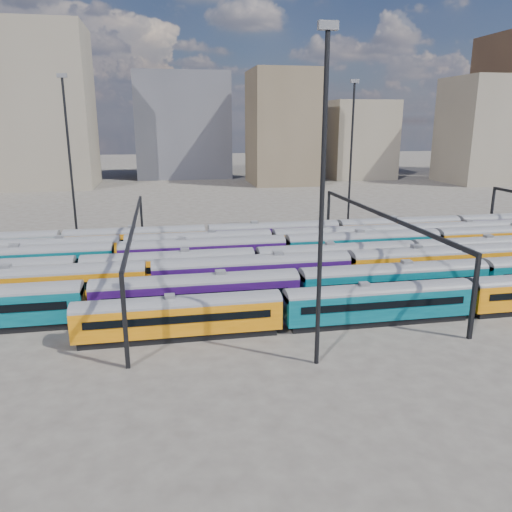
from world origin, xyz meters
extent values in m
plane|color=#3E3934|center=(0.00, 0.00, 0.00)|extent=(500.00, 500.00, 0.00)
cube|color=black|center=(-15.72, -15.00, 0.32)|extent=(17.56, 2.28, 0.65)
cube|color=#B46307|center=(-15.72, -15.00, 1.99)|extent=(18.49, 2.68, 2.68)
cylinder|color=#4C4C51|center=(-15.72, -15.00, 3.33)|extent=(18.49, 2.68, 2.68)
cube|color=black|center=(-15.72, -16.36, 2.31)|extent=(16.27, 0.06, 0.69)
cube|color=black|center=(-15.72, -13.64, 2.31)|extent=(16.27, 0.06, 0.69)
cube|color=slate|center=(-15.72, -15.00, 4.04)|extent=(0.92, 0.83, 0.32)
cube|color=black|center=(3.36, -15.00, 0.32)|extent=(17.56, 2.28, 0.65)
cube|color=#05404C|center=(3.36, -15.00, 1.99)|extent=(18.49, 2.68, 2.68)
cylinder|color=#4C4C51|center=(3.36, -15.00, 3.33)|extent=(18.49, 2.68, 2.68)
cube|color=black|center=(3.36, -16.36, 2.31)|extent=(16.27, 0.06, 0.69)
cube|color=black|center=(3.36, -13.64, 2.31)|extent=(16.27, 0.06, 0.69)
cube|color=slate|center=(3.36, -15.00, 4.04)|extent=(0.92, 0.83, 0.32)
cube|color=black|center=(-13.78, -10.00, 0.36)|extent=(19.44, 2.52, 0.72)
cube|color=#20083E|center=(-13.78, -10.00, 2.20)|extent=(20.47, 2.97, 2.97)
cylinder|color=#4C4C51|center=(-13.78, -10.00, 3.68)|extent=(20.47, 2.97, 2.97)
cube|color=black|center=(-13.78, -11.50, 2.56)|extent=(18.01, 0.06, 0.77)
cube|color=black|center=(-13.78, -8.50, 2.56)|extent=(18.01, 0.06, 0.77)
cube|color=slate|center=(-13.78, -10.00, 4.47)|extent=(1.02, 0.92, 0.36)
cube|color=black|center=(7.29, -10.00, 0.36)|extent=(19.44, 2.52, 0.72)
cube|color=#05404C|center=(7.29, -10.00, 2.20)|extent=(20.47, 2.97, 2.97)
cylinder|color=#4C4C51|center=(7.29, -10.00, 3.68)|extent=(20.47, 2.97, 2.97)
cube|color=black|center=(7.29, -11.50, 2.56)|extent=(18.01, 0.06, 0.77)
cube|color=black|center=(7.29, -8.50, 2.56)|extent=(18.01, 0.06, 0.77)
cube|color=slate|center=(7.29, -10.00, 4.47)|extent=(1.02, 0.92, 0.36)
cube|color=black|center=(-29.80, -5.00, 0.38)|extent=(20.86, 2.71, 0.77)
cube|color=#B46307|center=(-29.80, -5.00, 2.36)|extent=(21.96, 3.18, 3.18)
cylinder|color=#4C4C51|center=(-29.80, -5.00, 3.95)|extent=(21.96, 3.18, 3.18)
cube|color=black|center=(-29.80, -6.61, 2.74)|extent=(19.32, 0.06, 0.82)
cube|color=black|center=(-29.80, -3.39, 2.74)|extent=(19.32, 0.06, 0.82)
cube|color=slate|center=(-29.80, -5.00, 4.80)|extent=(1.10, 0.99, 0.38)
cube|color=black|center=(-7.25, -5.00, 0.38)|extent=(20.86, 2.71, 0.77)
cube|color=#20083E|center=(-7.25, -5.00, 2.36)|extent=(21.96, 3.18, 3.18)
cylinder|color=#4C4C51|center=(-7.25, -5.00, 3.95)|extent=(21.96, 3.18, 3.18)
cube|color=black|center=(-7.25, -6.61, 2.74)|extent=(19.32, 0.06, 0.82)
cube|color=black|center=(-7.25, -3.39, 2.74)|extent=(19.32, 0.06, 0.82)
cube|color=slate|center=(-7.25, -5.00, 4.80)|extent=(1.10, 0.99, 0.38)
cube|color=black|center=(15.31, -5.00, 0.38)|extent=(20.86, 2.71, 0.77)
cube|color=#B46307|center=(15.31, -5.00, 2.36)|extent=(21.96, 3.18, 3.18)
cylinder|color=#4C4C51|center=(15.31, -5.00, 3.95)|extent=(21.96, 3.18, 3.18)
cube|color=black|center=(15.31, -6.61, 2.74)|extent=(19.32, 0.06, 0.82)
cube|color=black|center=(15.31, -3.39, 2.74)|extent=(19.32, 0.06, 0.82)
cube|color=slate|center=(15.31, -5.00, 4.80)|extent=(1.10, 0.99, 0.38)
cube|color=black|center=(-16.25, 0.00, 0.35)|extent=(18.99, 2.46, 0.70)
cube|color=#B46307|center=(-16.25, 0.00, 2.15)|extent=(19.99, 2.90, 2.90)
cylinder|color=#4C4C51|center=(-16.25, 0.00, 3.60)|extent=(19.99, 2.90, 2.90)
cube|color=black|center=(-16.25, -1.47, 2.50)|extent=(17.59, 0.06, 0.75)
cube|color=black|center=(-16.25, 1.47, 2.50)|extent=(17.59, 0.06, 0.75)
cube|color=slate|center=(-16.25, 0.00, 4.37)|extent=(1.00, 0.90, 0.35)
cube|color=black|center=(4.34, 0.00, 0.35)|extent=(18.99, 2.46, 0.70)
cube|color=#20083E|center=(4.34, 0.00, 2.15)|extent=(19.99, 2.90, 2.90)
cylinder|color=#4C4C51|center=(4.34, 0.00, 3.60)|extent=(19.99, 2.90, 2.90)
cube|color=black|center=(4.34, -1.47, 2.50)|extent=(17.59, 0.06, 0.75)
cube|color=black|center=(4.34, 1.47, 2.50)|extent=(17.59, 0.06, 0.75)
cube|color=slate|center=(4.34, 0.00, 4.37)|extent=(1.00, 0.90, 0.35)
cube|color=black|center=(24.93, 0.00, 0.35)|extent=(18.99, 2.46, 0.70)
cube|color=#05404C|center=(24.93, 0.00, 2.15)|extent=(19.99, 2.90, 2.90)
cylinder|color=#4C4C51|center=(24.93, 0.00, 3.60)|extent=(19.99, 2.90, 2.90)
cube|color=black|center=(24.93, -1.47, 2.50)|extent=(17.59, 0.06, 0.75)
cube|color=black|center=(24.93, 1.47, 2.50)|extent=(17.59, 0.06, 0.75)
cube|color=slate|center=(24.93, 0.00, 4.37)|extent=(1.00, 0.90, 0.35)
cube|color=black|center=(-33.66, 5.00, 0.37)|extent=(20.13, 2.61, 0.74)
cube|color=#05404C|center=(-33.66, 5.00, 2.28)|extent=(21.19, 3.07, 3.07)
cylinder|color=#4C4C51|center=(-33.66, 5.00, 3.81)|extent=(21.19, 3.07, 3.07)
cube|color=black|center=(-33.66, 3.44, 2.65)|extent=(18.65, 0.06, 0.79)
cube|color=black|center=(-33.66, 6.56, 2.65)|extent=(18.65, 0.06, 0.79)
cube|color=slate|center=(-33.66, 5.00, 4.63)|extent=(1.06, 0.95, 0.37)
cube|color=black|center=(-11.87, 5.00, 0.37)|extent=(20.13, 2.61, 0.74)
cube|color=#20083E|center=(-11.87, 5.00, 2.28)|extent=(21.19, 3.07, 3.07)
cylinder|color=#4C4C51|center=(-11.87, 5.00, 3.81)|extent=(21.19, 3.07, 3.07)
cube|color=black|center=(-11.87, 3.44, 2.65)|extent=(18.65, 0.06, 0.79)
cube|color=black|center=(-11.87, 6.56, 2.65)|extent=(18.65, 0.06, 0.79)
cube|color=slate|center=(-11.87, 5.00, 4.63)|extent=(1.06, 0.95, 0.37)
cube|color=black|center=(9.92, 5.00, 0.37)|extent=(20.13, 2.61, 0.74)
cube|color=#05404C|center=(9.92, 5.00, 2.28)|extent=(21.19, 3.07, 3.07)
cylinder|color=#4C4C51|center=(9.92, 5.00, 3.81)|extent=(21.19, 3.07, 3.07)
cube|color=black|center=(9.92, 3.44, 2.65)|extent=(18.65, 0.06, 0.79)
cube|color=black|center=(9.92, 6.56, 2.65)|extent=(18.65, 0.06, 0.79)
cube|color=slate|center=(9.92, 5.00, 4.63)|extent=(1.06, 0.95, 0.37)
cube|color=black|center=(31.71, 5.00, 0.37)|extent=(20.13, 2.61, 0.74)
cube|color=#B46307|center=(31.71, 5.00, 2.28)|extent=(21.19, 3.07, 3.07)
cylinder|color=#4C4C51|center=(31.71, 5.00, 3.81)|extent=(21.19, 3.07, 3.07)
cube|color=black|center=(31.71, 3.44, 2.65)|extent=(18.65, 0.06, 0.79)
cube|color=black|center=(31.71, 6.56, 2.65)|extent=(18.65, 0.06, 0.79)
cube|color=slate|center=(31.71, 5.00, 4.63)|extent=(1.06, 0.95, 0.37)
cube|color=black|center=(-32.61, 10.00, 0.35)|extent=(18.99, 2.46, 0.70)
cube|color=#B46307|center=(-32.61, 10.00, 2.15)|extent=(19.99, 2.90, 2.90)
cylinder|color=#4C4C51|center=(-32.61, 10.00, 3.60)|extent=(19.99, 2.90, 2.90)
cube|color=black|center=(-32.61, 8.53, 2.50)|extent=(17.59, 0.06, 0.75)
cube|color=black|center=(-32.61, 11.47, 2.50)|extent=(17.59, 0.06, 0.75)
cube|color=slate|center=(-32.61, 10.00, 4.37)|extent=(1.00, 0.90, 0.35)
cube|color=black|center=(-12.02, 10.00, 0.35)|extent=(18.99, 2.46, 0.70)
cube|color=#05404C|center=(-12.02, 10.00, 2.15)|extent=(19.99, 2.90, 2.90)
cylinder|color=#4C4C51|center=(-12.02, 10.00, 3.60)|extent=(19.99, 2.90, 2.90)
cube|color=black|center=(-12.02, 8.53, 2.50)|extent=(17.59, 0.06, 0.75)
cube|color=black|center=(-12.02, 11.47, 2.50)|extent=(17.59, 0.06, 0.75)
cube|color=slate|center=(-12.02, 10.00, 4.37)|extent=(1.00, 0.90, 0.35)
cube|color=black|center=(8.57, 10.00, 0.35)|extent=(18.99, 2.46, 0.70)
cube|color=#B46307|center=(8.57, 10.00, 2.15)|extent=(19.99, 2.90, 2.90)
cylinder|color=#4C4C51|center=(8.57, 10.00, 3.60)|extent=(19.99, 2.90, 2.90)
cube|color=black|center=(8.57, 8.53, 2.50)|extent=(17.59, 0.06, 0.75)
cube|color=black|center=(8.57, 11.47, 2.50)|extent=(17.59, 0.06, 0.75)
cube|color=slate|center=(8.57, 10.00, 4.37)|extent=(1.00, 0.90, 0.35)
cube|color=black|center=(29.16, 10.00, 0.35)|extent=(18.99, 2.46, 0.70)
cube|color=#20083E|center=(29.16, 10.00, 2.15)|extent=(19.99, 2.90, 2.90)
cylinder|color=#4C4C51|center=(29.16, 10.00, 3.60)|extent=(19.99, 2.90, 2.90)
cube|color=black|center=(29.16, 8.53, 2.50)|extent=(17.59, 0.06, 0.75)
cube|color=black|center=(29.16, 11.47, 2.50)|extent=(17.59, 0.06, 0.75)
cube|color=slate|center=(29.16, 10.00, 4.37)|extent=(1.00, 0.90, 0.35)
cube|color=black|center=(-20.74, 15.00, 0.35)|extent=(18.83, 2.44, 0.69)
cube|color=#B46307|center=(-20.74, 15.00, 2.13)|extent=(19.82, 2.87, 2.87)
cylinder|color=#4C4C51|center=(-20.74, 15.00, 3.57)|extent=(19.82, 2.87, 2.87)
cube|color=black|center=(-20.74, 13.54, 2.48)|extent=(17.45, 0.06, 0.74)
cube|color=black|center=(-20.74, 16.46, 2.48)|extent=(17.45, 0.06, 0.74)
cube|color=slate|center=(-20.74, 15.00, 4.33)|extent=(0.99, 0.89, 0.35)
cube|color=black|center=(-0.32, 15.00, 0.35)|extent=(18.83, 2.44, 0.69)
cube|color=#20083E|center=(-0.32, 15.00, 2.13)|extent=(19.82, 2.87, 2.87)
cylinder|color=#4C4C51|center=(-0.32, 15.00, 3.57)|extent=(19.82, 2.87, 2.87)
cube|color=black|center=(-0.32, 13.54, 2.48)|extent=(17.45, 0.06, 0.74)
cube|color=black|center=(-0.32, 16.46, 2.48)|extent=(17.45, 0.06, 0.74)
cube|color=slate|center=(-0.32, 15.00, 4.33)|extent=(0.99, 0.89, 0.35)
cube|color=black|center=(20.10, 15.00, 0.35)|extent=(18.83, 2.44, 0.69)
cube|color=#B46307|center=(20.10, 15.00, 2.13)|extent=(19.82, 2.87, 2.87)
cylinder|color=#4C4C51|center=(20.10, 15.00, 3.57)|extent=(19.82, 2.87, 2.87)
cube|color=black|center=(20.10, 13.54, 2.48)|extent=(17.45, 0.06, 0.74)
cube|color=black|center=(20.10, 16.46, 2.48)|extent=(17.45, 0.06, 0.74)
cube|color=slate|center=(20.10, 15.00, 4.33)|extent=(0.99, 0.89, 0.35)
cube|color=black|center=(40.53, 15.00, 0.35)|extent=(18.83, 2.44, 0.69)
cube|color=#20083E|center=(40.53, 15.00, 2.13)|extent=(19.82, 2.87, 2.87)
cube|color=black|center=(40.53, 16.46, 2.48)|extent=(17.45, 0.06, 0.74)
cube|color=black|center=(-20.00, -20.00, 4.00)|extent=(0.35, 0.35, 8.00)
cube|color=black|center=(-20.00, 20.00, 4.00)|extent=(0.35, 0.35, 8.00)
cube|color=black|center=(-20.00, 0.00, 7.80)|extent=(0.30, 40.00, 0.45)
cube|color=black|center=(10.00, -20.00, 4.00)|extent=(0.35, 0.35, 8.00)
cube|color=black|center=(10.00, 20.00, 4.00)|extent=(0.35, 0.35, 8.00)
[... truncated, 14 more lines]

